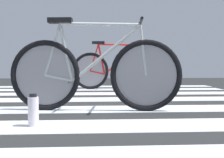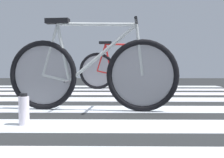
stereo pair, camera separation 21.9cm
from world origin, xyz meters
The scene contains 5 objects.
ground centered at (0.00, 0.00, 0.01)m, with size 18.00×14.00×0.02m.
crosswalk_markings centered at (0.00, 0.27, 0.02)m, with size 5.40×5.73×0.00m.
bicycle_1_of_2 centered at (0.13, -0.21, 0.41)m, with size 1.73×0.52×0.93m.
bicycle_2_of_2 centered at (0.53, 2.20, 0.41)m, with size 1.73×0.52×0.93m.
water_bottle centered at (-0.32, -0.86, 0.14)m, with size 0.08×0.08×0.25m.
Camera 2 is at (0.38, -2.82, 0.47)m, focal length 41.61 mm.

